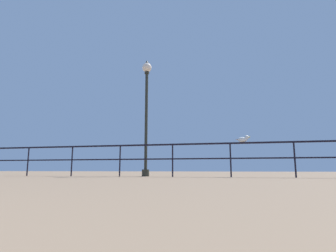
{
  "coord_description": "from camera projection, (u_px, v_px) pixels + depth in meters",
  "views": [
    {
      "loc": [
        2.61,
        1.69,
        0.22
      ],
      "look_at": [
        0.83,
        9.17,
        1.47
      ],
      "focal_mm": 28.7,
      "sensor_mm": 36.0,
      "label": 1
    }
  ],
  "objects": [
    {
      "name": "seagull_on_rail",
      "position": [
        243.0,
        139.0,
        7.72
      ],
      "size": [
        0.42,
        0.16,
        0.2
      ],
      "color": "silver",
      "rests_on": "pier_railing"
    },
    {
      "name": "pier_railing",
      "position": [
        146.0,
        153.0,
        8.34
      ],
      "size": [
        25.69,
        0.05,
        1.0
      ],
      "color": "black",
      "rests_on": "ground_plane"
    },
    {
      "name": "lamppost_center",
      "position": [
        146.0,
        103.0,
        8.94
      ],
      "size": [
        0.32,
        0.32,
        3.91
      ],
      "color": "#292920",
      "rests_on": "ground_plane"
    }
  ]
}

